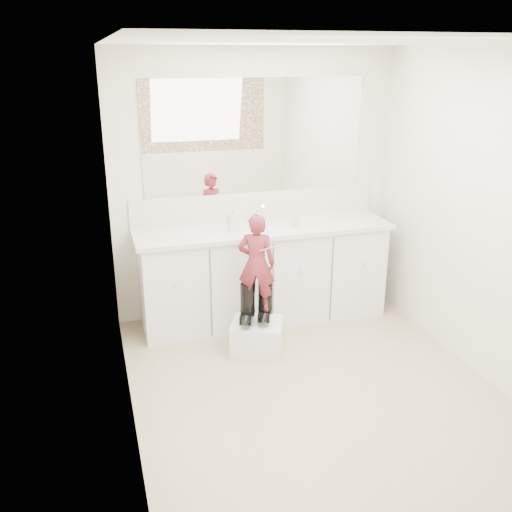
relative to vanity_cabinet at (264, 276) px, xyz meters
name	(u,v)px	position (x,y,z in m)	size (l,w,h in m)	color
floor	(312,387)	(0.00, -1.23, -0.42)	(3.00, 3.00, 0.00)	#8C7E5B
ceiling	(326,41)	(0.00, -1.23, 1.97)	(3.00, 3.00, 0.00)	white
wall_back	(255,186)	(0.00, 0.27, 0.77)	(2.60, 2.60, 0.00)	beige
wall_front	(451,330)	(0.00, -2.73, 0.77)	(2.60, 2.60, 0.00)	beige
wall_left	(120,250)	(-1.30, -1.23, 0.78)	(3.00, 3.00, 0.00)	beige
wall_right	(483,217)	(1.30, -1.23, 0.78)	(3.00, 3.00, 0.00)	beige
vanity_cabinet	(264,276)	(0.00, 0.00, 0.00)	(2.20, 0.55, 0.85)	silver
countertop	(264,229)	(0.00, -0.01, 0.45)	(2.28, 0.58, 0.04)	beige
backsplash	(255,206)	(0.00, 0.26, 0.59)	(2.28, 0.03, 0.25)	beige
mirror	(255,137)	(0.00, 0.26, 1.22)	(2.00, 0.02, 1.00)	white
dot_panel	(462,230)	(0.00, -2.71, 1.22)	(2.00, 0.01, 1.20)	#472819
faucet	(259,217)	(0.00, 0.15, 0.52)	(0.08, 0.08, 0.10)	silver
cup	(296,222)	(0.27, -0.08, 0.51)	(0.09, 0.09, 0.08)	beige
soap_bottle	(233,220)	(-0.28, -0.03, 0.56)	(0.08, 0.09, 0.19)	beige
step_stool	(257,337)	(-0.23, -0.58, -0.29)	(0.41, 0.34, 0.26)	silver
boot_left	(248,303)	(-0.31, -0.56, 0.01)	(0.12, 0.23, 0.34)	black
boot_right	(265,301)	(-0.16, -0.56, 0.01)	(0.12, 0.23, 0.34)	black
toddler	(256,264)	(-0.23, -0.56, 0.34)	(0.30, 0.19, 0.81)	#AC3542
toothbrush	(268,249)	(-0.16, -0.64, 0.49)	(0.01, 0.01, 0.14)	#DF579E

